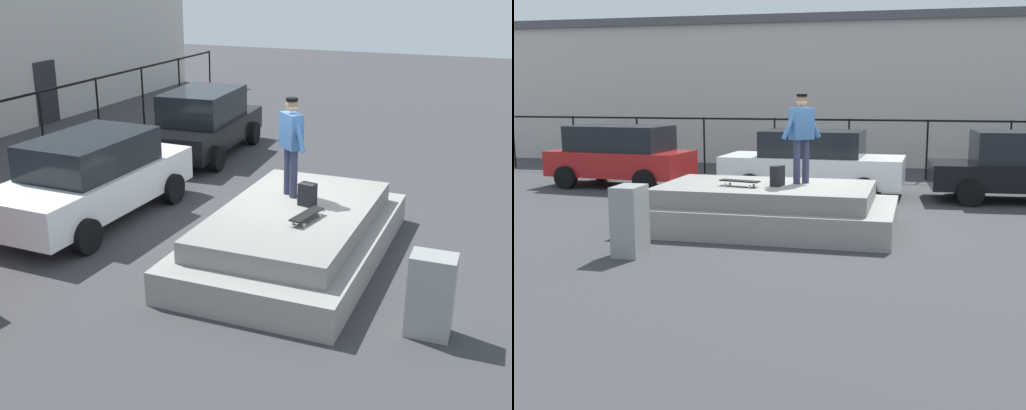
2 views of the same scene
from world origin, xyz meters
The scene contains 8 objects.
ground_plane centered at (0.00, 0.00, 0.00)m, with size 60.00×60.00×0.00m, color #38383A.
concrete_ledge centered at (-0.73, -0.38, 0.40)m, with size 5.03×2.88×0.88m.
skateboarder centered at (-0.10, -0.07, 1.91)m, with size 0.70×0.76×1.76m.
skateboard centered at (-1.18, -0.74, 0.98)m, with size 0.82×0.36×0.12m.
backpack centered at (-0.48, -0.51, 1.08)m, with size 0.28×0.20×0.39m, color black.
car_white_sedan_mid centered at (-0.53, 3.92, 0.87)m, with size 4.73×2.19×1.70m.
car_black_sedan_far centered at (4.74, 4.16, 0.88)m, with size 4.70×2.35×1.73m.
utility_box centered at (-2.44, -2.92, 0.58)m, with size 0.44×0.60×1.17m, color gray.
Camera 1 is at (-10.48, -3.74, 4.65)m, focal length 45.39 mm.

